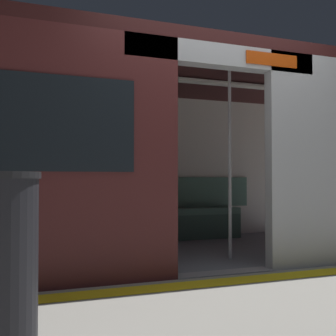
{
  "coord_description": "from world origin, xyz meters",
  "views": [
    {
      "loc": [
        1.92,
        3.57,
        0.86
      ],
      "look_at": [
        0.06,
        -1.25,
        1.0
      ],
      "focal_mm": 46.71,
      "sensor_mm": 36.0,
      "label": 1
    }
  ],
  "objects_px": {
    "handbag": "(163,203)",
    "grab_pole_far": "(230,163)",
    "person_seated": "(137,194)",
    "book": "(112,209)",
    "train_car": "(169,128)",
    "bench_seat": "(147,217)",
    "grab_pole_door": "(161,162)"
  },
  "relations": [
    {
      "from": "handbag",
      "to": "grab_pole_far",
      "type": "relative_size",
      "value": 0.13
    },
    {
      "from": "person_seated",
      "to": "handbag",
      "type": "relative_size",
      "value": 4.52
    },
    {
      "from": "book",
      "to": "grab_pole_far",
      "type": "relative_size",
      "value": 0.11
    },
    {
      "from": "handbag",
      "to": "grab_pole_far",
      "type": "bearing_deg",
      "value": 95.56
    },
    {
      "from": "train_car",
      "to": "handbag",
      "type": "xyz_separation_m",
      "value": [
        -0.32,
        -1.08,
        -0.94
      ]
    },
    {
      "from": "person_seated",
      "to": "train_car",
      "type": "bearing_deg",
      "value": 95.51
    },
    {
      "from": "bench_seat",
      "to": "book",
      "type": "distance_m",
      "value": 0.5
    },
    {
      "from": "bench_seat",
      "to": "person_seated",
      "type": "height_order",
      "value": "person_seated"
    },
    {
      "from": "bench_seat",
      "to": "grab_pole_far",
      "type": "bearing_deg",
      "value": 104.7
    },
    {
      "from": "book",
      "to": "handbag",
      "type": "bearing_deg",
      "value": 164.12
    },
    {
      "from": "bench_seat",
      "to": "grab_pole_door",
      "type": "distance_m",
      "value": 1.9
    },
    {
      "from": "train_car",
      "to": "handbag",
      "type": "relative_size",
      "value": 24.62
    },
    {
      "from": "train_car",
      "to": "bench_seat",
      "type": "bearing_deg",
      "value": -93.44
    },
    {
      "from": "grab_pole_door",
      "to": "grab_pole_far",
      "type": "bearing_deg",
      "value": -172.54
    },
    {
      "from": "book",
      "to": "grab_pole_far",
      "type": "height_order",
      "value": "grab_pole_far"
    },
    {
      "from": "handbag",
      "to": "grab_pole_door",
      "type": "relative_size",
      "value": 0.13
    },
    {
      "from": "handbag",
      "to": "book",
      "type": "distance_m",
      "value": 0.74
    },
    {
      "from": "train_car",
      "to": "grab_pole_door",
      "type": "height_order",
      "value": "train_car"
    },
    {
      "from": "handbag",
      "to": "book",
      "type": "height_order",
      "value": "handbag"
    },
    {
      "from": "train_car",
      "to": "grab_pole_door",
      "type": "relative_size",
      "value": 3.08
    },
    {
      "from": "bench_seat",
      "to": "book",
      "type": "height_order",
      "value": "book"
    },
    {
      "from": "bench_seat",
      "to": "person_seated",
      "type": "distance_m",
      "value": 0.36
    },
    {
      "from": "person_seated",
      "to": "handbag",
      "type": "height_order",
      "value": "person_seated"
    },
    {
      "from": "person_seated",
      "to": "grab_pole_far",
      "type": "bearing_deg",
      "value": 110.37
    },
    {
      "from": "person_seated",
      "to": "book",
      "type": "xyz_separation_m",
      "value": [
        0.32,
        -0.09,
        -0.21
      ]
    },
    {
      "from": "book",
      "to": "grab_pole_door",
      "type": "bearing_deg",
      "value": 74.75
    },
    {
      "from": "train_car",
      "to": "grab_pole_far",
      "type": "height_order",
      "value": "train_car"
    },
    {
      "from": "bench_seat",
      "to": "handbag",
      "type": "relative_size",
      "value": 10.83
    },
    {
      "from": "handbag",
      "to": "person_seated",
      "type": "bearing_deg",
      "value": 13.86
    },
    {
      "from": "person_seated",
      "to": "grab_pole_far",
      "type": "height_order",
      "value": "grab_pole_far"
    },
    {
      "from": "grab_pole_door",
      "to": "handbag",
      "type": "bearing_deg",
      "value": -111.08
    },
    {
      "from": "bench_seat",
      "to": "book",
      "type": "xyz_separation_m",
      "value": [
        0.48,
        -0.03,
        0.12
      ]
    }
  ]
}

